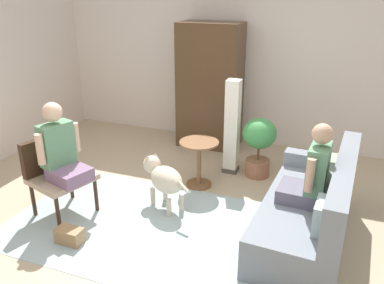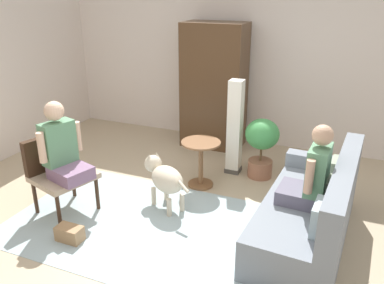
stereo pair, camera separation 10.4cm
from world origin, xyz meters
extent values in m
plane|color=tan|center=(0.00, 0.00, 0.00)|extent=(7.06, 7.06, 0.00)
cube|color=silver|center=(0.00, 2.77, 1.32)|extent=(6.48, 0.12, 2.64)
cube|color=#9EB2B7|center=(-0.15, -0.14, 0.00)|extent=(2.93, 1.86, 0.01)
cube|color=slate|center=(1.45, 0.29, 0.21)|extent=(0.92, 1.89, 0.42)
cube|color=slate|center=(1.76, 0.27, 0.65)|extent=(0.30, 1.85, 0.47)
cube|color=slate|center=(1.50, 1.12, 0.50)|extent=(0.81, 0.23, 0.17)
cube|color=#9EB2B7|center=(1.60, -0.18, 0.56)|extent=(0.12, 0.33, 0.28)
cube|color=gray|center=(1.63, 0.33, 0.56)|extent=(0.12, 0.27, 0.28)
cube|color=gray|center=(1.67, 0.83, 0.56)|extent=(0.12, 0.28, 0.28)
cylinder|color=#382316|center=(-0.82, -0.05, 0.20)|extent=(0.04, 0.04, 0.40)
cylinder|color=#382316|center=(-0.97, -0.52, 0.20)|extent=(0.04, 0.04, 0.40)
cylinder|color=#382316|center=(-1.27, 0.09, 0.20)|extent=(0.04, 0.04, 0.40)
cylinder|color=#382316|center=(-1.41, -0.39, 0.20)|extent=(0.04, 0.04, 0.40)
cube|color=tan|center=(-1.12, -0.22, 0.43)|extent=(0.72, 0.74, 0.06)
cube|color=#382316|center=(-1.35, -0.15, 0.67)|extent=(0.25, 0.60, 0.40)
cube|color=slate|center=(1.36, 0.29, 0.49)|extent=(0.41, 0.41, 0.14)
cube|color=#598C66|center=(1.52, 0.28, 0.79)|extent=(0.20, 0.40, 0.47)
sphere|color=tan|center=(1.52, 0.28, 1.14)|extent=(0.20, 0.20, 0.20)
cylinder|color=tan|center=(1.46, 0.05, 0.81)|extent=(0.08, 0.08, 0.33)
cylinder|color=tan|center=(1.49, 0.52, 0.81)|extent=(0.08, 0.08, 0.33)
cube|color=slate|center=(-0.97, -0.26, 0.53)|extent=(0.49, 0.46, 0.14)
cube|color=#598C66|center=(-1.14, -0.21, 0.84)|extent=(0.28, 0.39, 0.47)
sphere|color=#DDB293|center=(-1.14, -0.21, 1.20)|extent=(0.21, 0.21, 0.21)
cylinder|color=#DDB293|center=(-1.03, -0.01, 0.86)|extent=(0.08, 0.08, 0.33)
cylinder|color=#DDB293|center=(-1.16, -0.43, 0.86)|extent=(0.08, 0.08, 0.33)
cylinder|color=brown|center=(0.06, 0.95, 0.60)|extent=(0.50, 0.50, 0.02)
cylinder|color=brown|center=(0.06, 0.95, 0.29)|extent=(0.06, 0.06, 0.58)
cylinder|color=brown|center=(0.06, 0.95, 0.01)|extent=(0.33, 0.33, 0.03)
ellipsoid|color=beige|center=(-0.09, 0.29, 0.37)|extent=(0.55, 0.49, 0.30)
sphere|color=beige|center=(-0.34, 0.44, 0.46)|extent=(0.21, 0.21, 0.21)
cone|color=beige|center=(-0.37, 0.39, 0.56)|extent=(0.06, 0.06, 0.06)
cone|color=beige|center=(-0.32, 0.48, 0.56)|extent=(0.06, 0.06, 0.06)
cylinder|color=beige|center=(0.18, 0.13, 0.41)|extent=(0.18, 0.12, 0.10)
cylinder|color=beige|center=(-0.27, 0.29, 0.11)|extent=(0.06, 0.06, 0.22)
cylinder|color=beige|center=(-0.18, 0.45, 0.11)|extent=(0.06, 0.06, 0.22)
cylinder|color=beige|center=(0.01, 0.13, 0.11)|extent=(0.06, 0.06, 0.22)
cylinder|color=beige|center=(0.10, 0.29, 0.11)|extent=(0.06, 0.06, 0.22)
cylinder|color=#996047|center=(0.71, 1.50, 0.12)|extent=(0.32, 0.32, 0.23)
cylinder|color=brown|center=(0.71, 1.50, 0.33)|extent=(0.03, 0.03, 0.20)
ellipsoid|color=#3F924A|center=(0.71, 1.50, 0.61)|extent=(0.45, 0.45, 0.40)
cube|color=#4C4742|center=(0.33, 1.51, 0.03)|extent=(0.20, 0.20, 0.06)
cube|color=white|center=(0.33, 1.51, 0.68)|extent=(0.18, 0.18, 1.23)
cube|color=#4C331E|center=(-0.27, 2.36, 0.96)|extent=(0.94, 0.56, 1.92)
cube|color=#99724C|center=(-0.73, -0.67, 0.08)|extent=(0.27, 0.16, 0.16)
camera|label=1|loc=(1.61, -3.34, 2.42)|focal=36.88mm
camera|label=2|loc=(1.71, -3.30, 2.42)|focal=36.88mm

